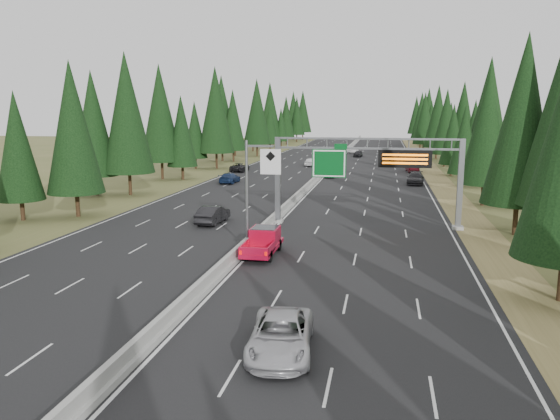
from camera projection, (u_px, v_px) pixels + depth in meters
The scene contains 19 objects.
road at pixel (326, 172), 93.64m from camera, with size 32.00×260.00×0.08m, color black.
shoulder_right at pixel (433, 174), 90.35m from camera, with size 3.60×260.00×0.06m, color olive.
shoulder_left at pixel (226, 170), 96.93m from camera, with size 3.60×260.00×0.06m, color #4E5527.
median_barrier at pixel (326, 169), 93.57m from camera, with size 0.70×260.00×0.85m.
sign_gantry at pixel (374, 168), 47.45m from camera, with size 16.75×0.98×7.80m.
hov_sign_pole at pixel (254, 187), 39.50m from camera, with size 2.80×0.50×8.00m.
tree_row_right at pixel (475, 120), 74.62m from camera, with size 12.12×241.59×18.96m.
tree_row_left at pixel (178, 115), 84.67m from camera, with size 12.25×242.65×18.87m.
silver_minivan at pixel (281, 335), 22.82m from camera, with size 2.57×5.58×1.55m, color #AFAEB3.
red_pickup at pixel (264, 240), 38.91m from camera, with size 2.02×5.65×1.84m.
car_ahead_green at pixel (330, 173), 84.99m from camera, with size 1.54×3.83×1.30m, color #13561E.
car_ahead_dkred at pixel (412, 167), 92.58m from camera, with size 1.72×4.93×1.63m, color #4F0B13.
car_ahead_dkgrey at pixel (415, 178), 76.86m from camera, with size 2.29×5.64×1.64m, color black.
car_ahead_white at pixel (353, 150), 134.69m from camera, with size 2.46×5.34×1.48m, color silver.
car_ahead_far at pixel (358, 154), 123.92m from camera, with size 1.74×4.32×1.47m, color black.
car_onc_near at pixel (213, 214), 49.64m from camera, with size 1.71×4.91×1.62m, color black.
car_onc_blue at pixel (230, 178), 78.00m from camera, with size 2.04×5.01×1.45m, color navy.
car_onc_white at pixel (311, 162), 102.77m from camera, with size 1.83×4.55×1.55m, color white.
car_onc_far at pixel (240, 167), 93.28m from camera, with size 2.40×5.22×1.45m, color black.
Camera 1 is at (9.75, -13.16, 10.05)m, focal length 35.00 mm.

